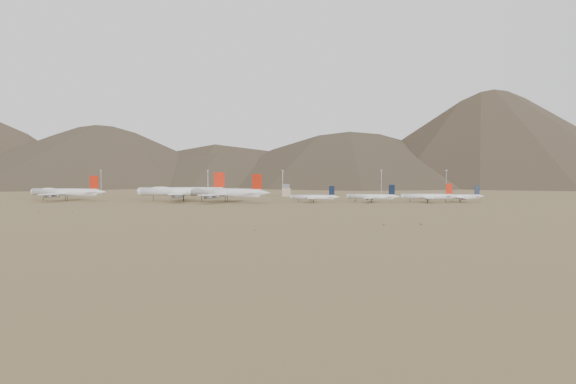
# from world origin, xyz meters

# --- Properties ---
(ground) EXTENTS (3000.00, 3000.00, 0.00)m
(ground) POSITION_xyz_m (0.00, 0.00, 0.00)
(ground) COLOR olive
(ground) RESTS_ON ground
(mountain_ridge) EXTENTS (4400.00, 1000.00, 300.00)m
(mountain_ridge) POSITION_xyz_m (0.00, 900.00, 150.00)
(mountain_ridge) COLOR #4D3E2E
(mountain_ridge) RESTS_ON ground
(widebody_west) EXTENTS (70.78, 55.12, 21.13)m
(widebody_west) POSITION_xyz_m (-150.91, 35.42, 7.29)
(widebody_west) COLOR silver
(widebody_west) RESTS_ON ground
(widebody_centre) EXTENTS (80.21, 62.24, 23.89)m
(widebody_centre) POSITION_xyz_m (-50.48, 33.55, 8.24)
(widebody_centre) COLOR silver
(widebody_centre) RESTS_ON ground
(widebody_east) EXTENTS (72.49, 58.10, 22.74)m
(widebody_east) POSITION_xyz_m (-12.68, 22.57, 7.84)
(widebody_east) COLOR silver
(widebody_east) RESTS_ON ground
(narrowbody_a) EXTENTS (39.89, 28.59, 13.15)m
(narrowbody_a) POSITION_xyz_m (58.49, 24.88, 4.27)
(narrowbody_a) COLOR silver
(narrowbody_a) RESTS_ON ground
(narrowbody_b) EXTENTS (42.61, 31.31, 14.27)m
(narrowbody_b) POSITION_xyz_m (105.03, 28.25, 4.63)
(narrowbody_b) COLOR silver
(narrowbody_b) RESTS_ON ground
(narrowbody_c) EXTENTS (45.88, 32.83, 15.13)m
(narrowbody_c) POSITION_xyz_m (149.49, 29.18, 4.91)
(narrowbody_c) COLOR silver
(narrowbody_c) RESTS_ON ground
(narrowbody_d) EXTENTS (39.94, 29.55, 13.51)m
(narrowbody_d) POSITION_xyz_m (176.45, 36.40, 4.38)
(narrowbody_d) COLOR silver
(narrowbody_d) RESTS_ON ground
(control_tower) EXTENTS (8.00, 8.00, 12.00)m
(control_tower) POSITION_xyz_m (30.00, 120.00, 5.32)
(control_tower) COLOR tan
(control_tower) RESTS_ON ground
(mast_far_west) EXTENTS (2.00, 0.60, 25.70)m
(mast_far_west) POSITION_xyz_m (-157.46, 127.50, 14.20)
(mast_far_west) COLOR gray
(mast_far_west) RESTS_ON ground
(mast_west) EXTENTS (2.00, 0.60, 25.70)m
(mast_west) POSITION_xyz_m (-48.78, 128.05, 14.20)
(mast_west) COLOR gray
(mast_west) RESTS_ON ground
(mast_centre) EXTENTS (2.00, 0.60, 25.70)m
(mast_centre) POSITION_xyz_m (27.21, 109.08, 14.20)
(mast_centre) COLOR gray
(mast_centre) RESTS_ON ground
(mast_east) EXTENTS (2.00, 0.60, 25.70)m
(mast_east) POSITION_xyz_m (123.60, 141.34, 14.20)
(mast_east) COLOR gray
(mast_east) RESTS_ON ground
(mast_far_east) EXTENTS (2.00, 0.60, 25.70)m
(mast_far_east) POSITION_xyz_m (185.09, 130.56, 14.20)
(mast_far_east) COLOR gray
(mast_far_east) RESTS_ON ground
(desert_scrub) EXTENTS (408.07, 180.52, 0.91)m
(desert_scrub) POSITION_xyz_m (-20.01, -109.09, 0.35)
(desert_scrub) COLOR olive
(desert_scrub) RESTS_ON ground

